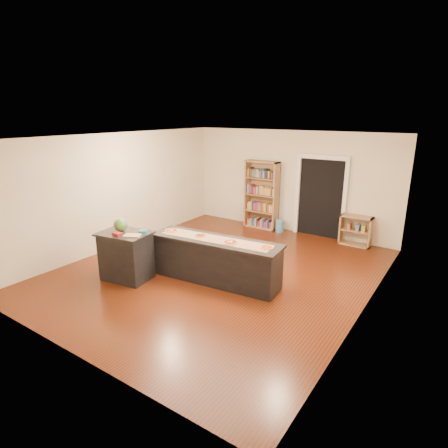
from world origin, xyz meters
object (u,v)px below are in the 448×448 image
Objects in this scene: bookshelf at (262,195)px; watermelon at (120,225)px; kitchen_island at (215,260)px; low_shelf at (356,231)px; side_counter at (126,256)px; waste_bin at (280,226)px.

watermelon is (-0.65, -4.62, 0.15)m from bookshelf.
bookshelf reaches higher than watermelon.
low_shelf is (1.72, 3.71, -0.06)m from kitchen_island.
bookshelf is (0.55, 4.63, 0.47)m from side_counter.
watermelon is (-1.30, -4.57, 0.95)m from waste_bin.
watermelon is (-0.11, 0.01, 0.62)m from side_counter.
bookshelf is 2.78m from low_shelf.
low_shelf is at bearing 1.65° from waste_bin.
kitchen_island is 4.09m from low_shelf.
waste_bin is at bearing 90.05° from kitchen_island.
bookshelf is at bearing 99.57° from kitchen_island.
side_counter is 2.91× the size of waste_bin.
low_shelf is at bearing 46.12° from side_counter.
watermelon is at bearing -126.10° from low_shelf.
kitchen_island is 10.06× the size of watermelon.
kitchen_island reaches higher than waste_bin.
waste_bin is at bearing -4.61° from bookshelf.
side_counter reaches higher than kitchen_island.
side_counter is 1.30× the size of low_shelf.
waste_bin is (-0.36, 3.65, -0.27)m from kitchen_island.
waste_bin is 1.29× the size of watermelon.
bookshelf reaches higher than side_counter.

